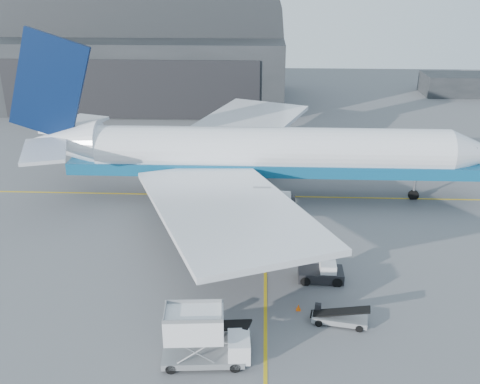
{
  "coord_description": "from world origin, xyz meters",
  "views": [
    {
      "loc": [
        -0.45,
        -34.34,
        23.63
      ],
      "look_at": [
        -2.4,
        10.5,
        4.5
      ],
      "focal_mm": 40.0,
      "sensor_mm": 36.0,
      "label": 1
    }
  ],
  "objects_px": {
    "airliner": "(252,153)",
    "catering_truck": "(202,338)",
    "pushback_tug": "(322,273)",
    "belt_loader_a": "(213,333)",
    "belt_loader_b": "(339,318)"
  },
  "relations": [
    {
      "from": "catering_truck",
      "to": "belt_loader_a",
      "type": "distance_m",
      "value": 2.59
    },
    {
      "from": "catering_truck",
      "to": "pushback_tug",
      "type": "distance_m",
      "value": 13.45
    },
    {
      "from": "catering_truck",
      "to": "belt_loader_a",
      "type": "relative_size",
      "value": 1.08
    },
    {
      "from": "airliner",
      "to": "catering_truck",
      "type": "bearing_deg",
      "value": -95.4
    },
    {
      "from": "catering_truck",
      "to": "pushback_tug",
      "type": "xyz_separation_m",
      "value": [
        8.61,
        10.25,
        -1.32
      ]
    },
    {
      "from": "pushback_tug",
      "to": "belt_loader_a",
      "type": "distance_m",
      "value": 11.49
    },
    {
      "from": "airliner",
      "to": "pushback_tug",
      "type": "distance_m",
      "value": 18.36
    },
    {
      "from": "pushback_tug",
      "to": "belt_loader_a",
      "type": "height_order",
      "value": "belt_loader_a"
    },
    {
      "from": "airliner",
      "to": "belt_loader_a",
      "type": "xyz_separation_m",
      "value": [
        -2.12,
        -24.83,
        -4.47
      ]
    },
    {
      "from": "belt_loader_a",
      "to": "belt_loader_b",
      "type": "height_order",
      "value": "belt_loader_a"
    },
    {
      "from": "belt_loader_a",
      "to": "belt_loader_b",
      "type": "relative_size",
      "value": 1.26
    },
    {
      "from": "airliner",
      "to": "catering_truck",
      "type": "distance_m",
      "value": 27.3
    },
    {
      "from": "pushback_tug",
      "to": "belt_loader_b",
      "type": "relative_size",
      "value": 0.87
    },
    {
      "from": "airliner",
      "to": "belt_loader_b",
      "type": "distance_m",
      "value": 23.94
    },
    {
      "from": "belt_loader_b",
      "to": "belt_loader_a",
      "type": "bearing_deg",
      "value": -155.24
    }
  ]
}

